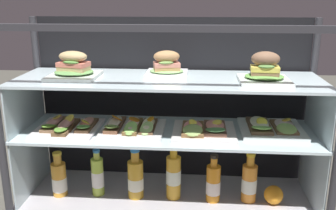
{
  "coord_description": "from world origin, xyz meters",
  "views": [
    {
      "loc": [
        0.13,
        -1.56,
        0.93
      ],
      "look_at": [
        0.0,
        0.0,
        0.47
      ],
      "focal_mm": 40.48,
      "sensor_mm": 36.0,
      "label": 1
    }
  ],
  "objects_px": {
    "plated_roll_sandwich_mid_left": "(265,72)",
    "juice_bottle_back_right": "(136,178)",
    "open_sandwich_tray_left_of_center": "(204,130)",
    "juice_bottle_front_right_end": "(249,182)",
    "plated_roll_sandwich_left_of_center": "(167,67)",
    "open_sandwich_tray_right_of_center": "(132,127)",
    "juice_bottle_front_fourth": "(59,179)",
    "plated_roll_sandwich_center": "(74,69)",
    "juice_bottle_front_middle": "(174,176)",
    "open_sandwich_tray_mid_right": "(68,126)",
    "open_sandwich_tray_near_left_corner": "(271,127)",
    "orange_fruit_beside_bottles": "(274,195)",
    "juice_bottle_back_center": "(213,183)",
    "juice_bottle_tucked_behind": "(98,176)"
  },
  "relations": [
    {
      "from": "plated_roll_sandwich_center",
      "to": "open_sandwich_tray_near_left_corner",
      "type": "relative_size",
      "value": 0.76
    },
    {
      "from": "juice_bottle_front_middle",
      "to": "juice_bottle_back_center",
      "type": "bearing_deg",
      "value": -4.1
    },
    {
      "from": "juice_bottle_front_right_end",
      "to": "plated_roll_sandwich_center",
      "type": "bearing_deg",
      "value": 179.85
    },
    {
      "from": "juice_bottle_back_right",
      "to": "open_sandwich_tray_right_of_center",
      "type": "bearing_deg",
      "value": 158.01
    },
    {
      "from": "plated_roll_sandwich_left_of_center",
      "to": "open_sandwich_tray_mid_right",
      "type": "relative_size",
      "value": 0.66
    },
    {
      "from": "plated_roll_sandwich_left_of_center",
      "to": "juice_bottle_back_right",
      "type": "relative_size",
      "value": 0.75
    },
    {
      "from": "plated_roll_sandwich_left_of_center",
      "to": "juice_bottle_front_fourth",
      "type": "relative_size",
      "value": 0.85
    },
    {
      "from": "juice_bottle_back_right",
      "to": "juice_bottle_back_center",
      "type": "xyz_separation_m",
      "value": [
        0.35,
        -0.0,
        -0.01
      ]
    },
    {
      "from": "plated_roll_sandwich_center",
      "to": "plated_roll_sandwich_left_of_center",
      "type": "relative_size",
      "value": 1.15
    },
    {
      "from": "juice_bottle_back_center",
      "to": "orange_fruit_beside_bottles",
      "type": "distance_m",
      "value": 0.27
    },
    {
      "from": "orange_fruit_beside_bottles",
      "to": "juice_bottle_front_fourth",
      "type": "bearing_deg",
      "value": -179.98
    },
    {
      "from": "plated_roll_sandwich_left_of_center",
      "to": "juice_bottle_front_fourth",
      "type": "distance_m",
      "value": 0.71
    },
    {
      "from": "juice_bottle_back_right",
      "to": "juice_bottle_back_center",
      "type": "relative_size",
      "value": 1.07
    },
    {
      "from": "juice_bottle_back_right",
      "to": "plated_roll_sandwich_center",
      "type": "bearing_deg",
      "value": 177.5
    },
    {
      "from": "plated_roll_sandwich_mid_left",
      "to": "open_sandwich_tray_mid_right",
      "type": "distance_m",
      "value": 0.87
    },
    {
      "from": "juice_bottle_back_center",
      "to": "orange_fruit_beside_bottles",
      "type": "xyz_separation_m",
      "value": [
        0.27,
        -0.0,
        -0.04
      ]
    },
    {
      "from": "plated_roll_sandwich_mid_left",
      "to": "open_sandwich_tray_near_left_corner",
      "type": "relative_size",
      "value": 0.75
    },
    {
      "from": "open_sandwich_tray_right_of_center",
      "to": "orange_fruit_beside_bottles",
      "type": "height_order",
      "value": "open_sandwich_tray_right_of_center"
    },
    {
      "from": "open_sandwich_tray_near_left_corner",
      "to": "plated_roll_sandwich_left_of_center",
      "type": "bearing_deg",
      "value": 176.21
    },
    {
      "from": "open_sandwich_tray_mid_right",
      "to": "open_sandwich_tray_near_left_corner",
      "type": "bearing_deg",
      "value": 3.49
    },
    {
      "from": "plated_roll_sandwich_center",
      "to": "plated_roll_sandwich_mid_left",
      "type": "bearing_deg",
      "value": -1.43
    },
    {
      "from": "plated_roll_sandwich_mid_left",
      "to": "open_sandwich_tray_left_of_center",
      "type": "height_order",
      "value": "plated_roll_sandwich_mid_left"
    },
    {
      "from": "plated_roll_sandwich_mid_left",
      "to": "juice_bottle_tucked_behind",
      "type": "relative_size",
      "value": 0.91
    },
    {
      "from": "open_sandwich_tray_near_left_corner",
      "to": "juice_bottle_back_center",
      "type": "xyz_separation_m",
      "value": [
        -0.24,
        -0.05,
        -0.25
      ]
    },
    {
      "from": "plated_roll_sandwich_mid_left",
      "to": "juice_bottle_back_right",
      "type": "height_order",
      "value": "plated_roll_sandwich_mid_left"
    },
    {
      "from": "juice_bottle_front_right_end",
      "to": "open_sandwich_tray_near_left_corner",
      "type": "bearing_deg",
      "value": 25.16
    },
    {
      "from": "open_sandwich_tray_near_left_corner",
      "to": "juice_bottle_tucked_behind",
      "type": "distance_m",
      "value": 0.81
    },
    {
      "from": "open_sandwich_tray_mid_right",
      "to": "orange_fruit_beside_bottles",
      "type": "distance_m",
      "value": 0.96
    },
    {
      "from": "open_sandwich_tray_right_of_center",
      "to": "juice_bottle_tucked_behind",
      "type": "distance_m",
      "value": 0.3
    },
    {
      "from": "plated_roll_sandwich_left_of_center",
      "to": "open_sandwich_tray_right_of_center",
      "type": "height_order",
      "value": "plated_roll_sandwich_left_of_center"
    },
    {
      "from": "juice_bottle_front_right_end",
      "to": "plated_roll_sandwich_left_of_center",
      "type": "bearing_deg",
      "value": 169.56
    },
    {
      "from": "open_sandwich_tray_right_of_center",
      "to": "open_sandwich_tray_near_left_corner",
      "type": "height_order",
      "value": "open_sandwich_tray_near_left_corner"
    },
    {
      "from": "juice_bottle_front_fourth",
      "to": "juice_bottle_front_right_end",
      "type": "height_order",
      "value": "juice_bottle_front_right_end"
    },
    {
      "from": "open_sandwich_tray_left_of_center",
      "to": "juice_bottle_front_fourth",
      "type": "xyz_separation_m",
      "value": [
        -0.66,
        -0.01,
        -0.26
      ]
    },
    {
      "from": "open_sandwich_tray_mid_right",
      "to": "juice_bottle_front_middle",
      "type": "xyz_separation_m",
      "value": [
        0.47,
        0.01,
        -0.23
      ]
    },
    {
      "from": "open_sandwich_tray_mid_right",
      "to": "juice_bottle_front_middle",
      "type": "distance_m",
      "value": 0.52
    },
    {
      "from": "open_sandwich_tray_left_of_center",
      "to": "juice_bottle_front_right_end",
      "type": "xyz_separation_m",
      "value": [
        0.21,
        0.01,
        -0.25
      ]
    },
    {
      "from": "plated_roll_sandwich_mid_left",
      "to": "juice_bottle_back_right",
      "type": "xyz_separation_m",
      "value": [
        -0.54,
        0.01,
        -0.5
      ]
    },
    {
      "from": "open_sandwich_tray_mid_right",
      "to": "juice_bottle_front_middle",
      "type": "relative_size",
      "value": 1.05
    },
    {
      "from": "plated_roll_sandwich_mid_left",
      "to": "open_sandwich_tray_near_left_corner",
      "type": "height_order",
      "value": "plated_roll_sandwich_mid_left"
    },
    {
      "from": "juice_bottle_front_fourth",
      "to": "plated_roll_sandwich_mid_left",
      "type": "bearing_deg",
      "value": 0.03
    },
    {
      "from": "open_sandwich_tray_near_left_corner",
      "to": "juice_bottle_front_fourth",
      "type": "relative_size",
      "value": 1.27
    },
    {
      "from": "plated_roll_sandwich_center",
      "to": "juice_bottle_front_middle",
      "type": "relative_size",
      "value": 0.8
    },
    {
      "from": "plated_roll_sandwich_left_of_center",
      "to": "juice_bottle_front_fourth",
      "type": "bearing_deg",
      "value": -169.85
    },
    {
      "from": "plated_roll_sandwich_mid_left",
      "to": "orange_fruit_beside_bottles",
      "type": "relative_size",
      "value": 2.41
    },
    {
      "from": "plated_roll_sandwich_mid_left",
      "to": "juice_bottle_front_middle",
      "type": "xyz_separation_m",
      "value": [
        -0.37,
        0.02,
        -0.49
      ]
    },
    {
      "from": "open_sandwich_tray_near_left_corner",
      "to": "orange_fruit_beside_bottles",
      "type": "height_order",
      "value": "open_sandwich_tray_near_left_corner"
    },
    {
      "from": "open_sandwich_tray_left_of_center",
      "to": "juice_bottle_front_fourth",
      "type": "bearing_deg",
      "value": -179.11
    },
    {
      "from": "plated_roll_sandwich_mid_left",
      "to": "juice_bottle_front_fourth",
      "type": "height_order",
      "value": "plated_roll_sandwich_mid_left"
    },
    {
      "from": "plated_roll_sandwich_center",
      "to": "juice_bottle_back_right",
      "type": "height_order",
      "value": "plated_roll_sandwich_center"
    }
  ]
}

